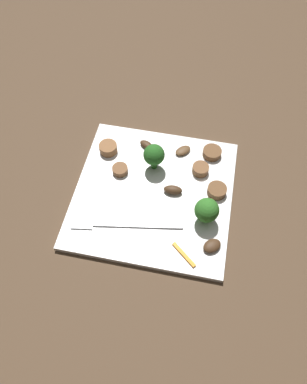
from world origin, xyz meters
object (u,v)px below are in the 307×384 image
(broccoli_floret_1, at_px, (207,210))
(sausage_slice_2, at_px, (200,169))
(mushroom_1, at_px, (183,151))
(mushroom_3, at_px, (173,190))
(fork, at_px, (118,225))
(sausage_slice_3, at_px, (108,148))
(plate, at_px, (153,194))
(sausage_slice_4, at_px, (217,191))
(sausage_slice_0, at_px, (120,170))
(pepper_strip_0, at_px, (184,255))
(broccoli_floret_0, at_px, (154,155))
(mushroom_2, at_px, (212,246))
(mushroom_0, at_px, (146,145))
(sausage_slice_1, at_px, (212,153))

(broccoli_floret_1, xyz_separation_m, sausage_slice_2, (0.02, -0.09, -0.02))
(mushroom_1, bearing_deg, mushroom_3, 87.88)
(fork, distance_m, sausage_slice_3, 0.15)
(plate, distance_m, sausage_slice_4, 0.11)
(sausage_slice_3, relative_size, mushroom_1, 1.06)
(sausage_slice_0, bearing_deg, pepper_strip_0, 135.17)
(plate, height_order, broccoli_floret_0, broccoli_floret_0)
(broccoli_floret_0, height_order, sausage_slice_0, broccoli_floret_0)
(mushroom_1, xyz_separation_m, mushroom_3, (0.00, 0.09, 0.00))
(fork, height_order, mushroom_2, mushroom_2)
(broccoli_floret_1, xyz_separation_m, mushroom_1, (0.06, -0.13, -0.03))
(plate, bearing_deg, sausage_slice_2, -141.31)
(broccoli_floret_1, bearing_deg, mushroom_2, 110.06)
(sausage_slice_0, relative_size, mushroom_1, 0.89)
(fork, relative_size, mushroom_1, 5.91)
(mushroom_3, bearing_deg, mushroom_2, 130.97)
(broccoli_floret_0, height_order, broccoli_floret_1, broccoli_floret_0)
(sausage_slice_0, distance_m, sausage_slice_4, 0.17)
(sausage_slice_4, distance_m, mushroom_3, 0.07)
(plate, bearing_deg, pepper_strip_0, 123.49)
(mushroom_1, distance_m, pepper_strip_0, 0.20)
(broccoli_floret_1, height_order, mushroom_0, broccoli_floret_1)
(mushroom_0, bearing_deg, broccoli_floret_1, 133.57)
(sausage_slice_3, xyz_separation_m, mushroom_1, (-0.13, -0.02, -0.00))
(fork, xyz_separation_m, mushroom_3, (-0.07, -0.08, 0.00))
(fork, bearing_deg, mushroom_0, -102.96)
(mushroom_1, height_order, mushroom_2, mushroom_2)
(broccoli_floret_1, height_order, mushroom_3, broccoli_floret_1)
(fork, bearing_deg, broccoli_floret_1, -173.42)
(mushroom_1, height_order, mushroom_3, mushroom_3)
(mushroom_0, distance_m, pepper_strip_0, 0.22)
(sausage_slice_3, relative_size, mushroom_0, 1.19)
(plate, xyz_separation_m, sausage_slice_4, (-0.10, -0.02, 0.01))
(sausage_slice_3, bearing_deg, pepper_strip_0, 133.67)
(sausage_slice_0, bearing_deg, sausage_slice_1, -155.68)
(broccoli_floret_1, relative_size, sausage_slice_4, 1.56)
(pepper_strip_0, bearing_deg, sausage_slice_3, -46.33)
(sausage_slice_1, distance_m, mushroom_1, 0.05)
(fork, bearing_deg, mushroom_2, 167.68)
(broccoli_floret_0, bearing_deg, broccoli_floret_1, 139.11)
(fork, bearing_deg, mushroom_1, -124.21)
(plate, height_order, broccoli_floret_1, broccoli_floret_1)
(mushroom_1, bearing_deg, plate, 69.57)
(sausage_slice_2, bearing_deg, mushroom_2, 104.72)
(mushroom_1, bearing_deg, sausage_slice_4, 132.70)
(plate, relative_size, sausage_slice_2, 9.22)
(sausage_slice_4, distance_m, pepper_strip_0, 0.13)
(plate, height_order, sausage_slice_1, sausage_slice_1)
(plate, xyz_separation_m, mushroom_1, (-0.04, -0.09, 0.01))
(fork, relative_size, sausage_slice_0, 6.63)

